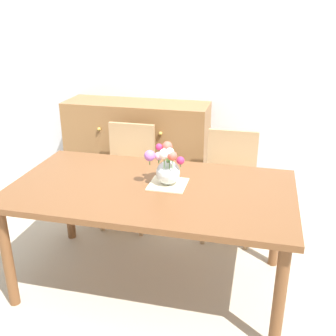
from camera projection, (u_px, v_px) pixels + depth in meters
The scene contains 8 objects.
ground_plane at pixel (153, 282), 2.91m from camera, with size 12.00×12.00×0.00m, color #B7AD99.
back_wall at pixel (195, 58), 3.83m from camera, with size 7.00×0.10×2.80m, color silver.
dining_table at pixel (151, 198), 2.65m from camera, with size 1.85×1.02×0.76m.
chair_left at pixel (129, 168), 3.58m from camera, with size 0.42×0.42×0.90m.
chair_right at pixel (230, 177), 3.39m from camera, with size 0.42×0.42×0.90m.
dresser at pixel (138, 151), 4.03m from camera, with size 1.40×0.47×1.00m.
placemat at pixel (168, 184), 2.65m from camera, with size 0.24×0.24×0.01m, color beige.
flower_vase at pixel (167, 166), 2.60m from camera, with size 0.26×0.23×0.28m.
Camera 1 is at (0.66, -2.29, 1.86)m, focal length 42.86 mm.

